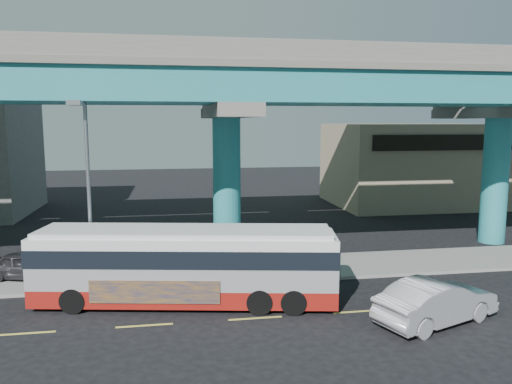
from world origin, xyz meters
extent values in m
plane|color=black|center=(0.00, 0.00, 0.00)|extent=(120.00, 120.00, 0.00)
cube|color=gray|center=(0.00, 5.50, 0.07)|extent=(70.00, 4.00, 0.15)
cube|color=#D8C64C|center=(-8.00, -0.30, 0.01)|extent=(2.00, 0.12, 0.01)
cube|color=#D8C64C|center=(-4.00, -0.30, 0.01)|extent=(2.00, 0.12, 0.01)
cube|color=#D8C64C|center=(0.00, -0.30, 0.01)|extent=(2.00, 0.12, 0.01)
cube|color=#D8C64C|center=(4.00, -0.30, 0.01)|extent=(2.00, 0.12, 0.01)
cube|color=#D8C64C|center=(8.00, -0.30, 0.01)|extent=(2.00, 0.12, 0.01)
cylinder|color=teal|center=(0.00, 9.00, 3.70)|extent=(1.50, 1.50, 7.40)
cube|color=gray|center=(0.00, 9.00, 7.70)|extent=(2.00, 12.00, 0.60)
cube|color=gray|center=(0.00, 12.50, 8.60)|extent=(1.80, 5.00, 1.20)
cylinder|color=teal|center=(16.00, 9.00, 3.70)|extent=(1.50, 1.50, 7.40)
cube|color=gray|center=(16.00, 9.00, 7.70)|extent=(2.00, 12.00, 0.60)
cube|color=gray|center=(16.00, 12.50, 8.60)|extent=(1.80, 5.00, 1.20)
cube|color=teal|center=(0.00, 5.50, 8.70)|extent=(52.00, 5.00, 1.40)
cube|color=gray|center=(0.00, 5.50, 9.55)|extent=(52.00, 5.40, 0.30)
cube|color=gray|center=(0.00, 3.00, 10.10)|extent=(52.00, 0.25, 0.80)
cube|color=gray|center=(0.00, 8.00, 10.10)|extent=(52.00, 0.25, 0.80)
cube|color=teal|center=(0.00, 12.50, 9.90)|extent=(52.00, 5.00, 1.40)
cube|color=gray|center=(0.00, 12.50, 10.75)|extent=(52.00, 5.40, 0.30)
cube|color=gray|center=(0.00, 10.00, 11.30)|extent=(52.00, 0.25, 0.80)
cube|color=gray|center=(0.00, 15.00, 11.30)|extent=(52.00, 0.25, 0.80)
cube|color=tan|center=(18.00, 23.00, 3.50)|extent=(14.00, 10.00, 7.00)
cube|color=black|center=(18.00, 17.90, 5.60)|extent=(12.00, 0.25, 1.20)
cube|color=maroon|center=(-2.46, 1.69, 0.54)|extent=(12.02, 4.63, 0.69)
cube|color=#ADADB2|center=(-2.46, 1.69, 1.62)|extent=(12.02, 4.63, 1.47)
cube|color=black|center=(-2.46, 1.69, 2.11)|extent=(12.09, 4.69, 0.69)
cube|color=silver|center=(-2.46, 1.69, 2.65)|extent=(12.02, 4.63, 0.39)
cube|color=silver|center=(-2.46, 1.69, 2.94)|extent=(11.58, 4.31, 0.20)
cube|color=black|center=(3.34, 0.60, 1.96)|extent=(0.48, 2.22, 1.18)
cube|color=black|center=(-8.26, 2.78, 1.96)|extent=(0.48, 2.22, 1.18)
cube|color=navy|center=(-3.66, 0.62, 0.90)|extent=(4.82, 0.96, 0.88)
cylinder|color=black|center=(-6.71, 1.35, 0.49)|extent=(1.02, 0.47, 0.98)
cylinder|color=black|center=(-6.30, 3.56, 0.49)|extent=(1.02, 0.47, 0.98)
cylinder|color=black|center=(0.22, 0.04, 0.49)|extent=(1.02, 0.47, 0.98)
cylinder|color=black|center=(0.64, 2.25, 0.49)|extent=(1.02, 0.47, 0.98)
cylinder|color=black|center=(1.47, -0.20, 0.49)|extent=(1.02, 0.47, 0.98)
cylinder|color=black|center=(1.89, 2.02, 0.49)|extent=(1.02, 0.47, 0.98)
imported|color=#B2B2B7|center=(6.35, -1.77, 0.80)|extent=(4.94, 5.99, 1.60)
imported|color=#2D2D32|center=(-9.50, 5.61, 0.76)|extent=(3.43, 4.37, 1.22)
cylinder|color=gray|center=(-6.37, 4.00, 4.15)|extent=(0.16, 0.16, 8.00)
cylinder|color=gray|center=(-6.37, 2.92, 7.93)|extent=(0.12, 2.16, 0.12)
cube|color=gray|center=(-6.37, 1.84, 7.88)|extent=(0.50, 0.70, 0.18)
cylinder|color=gray|center=(2.57, 4.20, 1.19)|extent=(0.06, 0.06, 2.08)
cylinder|color=#B20A0A|center=(2.57, 4.17, 2.19)|extent=(0.69, 0.25, 0.72)
camera|label=1|loc=(-2.90, -17.61, 7.19)|focal=35.00mm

